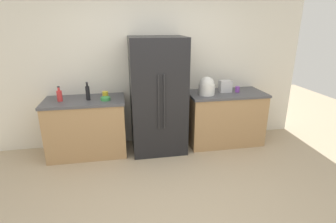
{
  "coord_description": "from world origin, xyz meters",
  "views": [
    {
      "loc": [
        -0.54,
        -2.51,
        2.03
      ],
      "look_at": [
        0.02,
        0.45,
        1.0
      ],
      "focal_mm": 28.04,
      "sensor_mm": 36.0,
      "label": 1
    }
  ],
  "objects_px": {
    "rice_cooker": "(207,87)",
    "cup_a": "(237,89)",
    "bottle_a": "(88,93)",
    "toaster": "(225,86)",
    "bottle_b": "(59,95)",
    "bowl_a": "(105,99)",
    "cup_b": "(105,94)",
    "refrigerator": "(158,96)"
  },
  "relations": [
    {
      "from": "cup_b",
      "to": "bowl_a",
      "type": "bearing_deg",
      "value": -87.83
    },
    {
      "from": "bottle_a",
      "to": "cup_a",
      "type": "height_order",
      "value": "bottle_a"
    },
    {
      "from": "toaster",
      "to": "bottle_a",
      "type": "relative_size",
      "value": 0.72
    },
    {
      "from": "cup_a",
      "to": "cup_b",
      "type": "xyz_separation_m",
      "value": [
        -2.18,
        0.09,
        -0.0
      ]
    },
    {
      "from": "refrigerator",
      "to": "bottle_a",
      "type": "height_order",
      "value": "refrigerator"
    },
    {
      "from": "bottle_a",
      "to": "bottle_b",
      "type": "relative_size",
      "value": 1.22
    },
    {
      "from": "rice_cooker",
      "to": "bottle_b",
      "type": "distance_m",
      "value": 2.28
    },
    {
      "from": "toaster",
      "to": "bottle_a",
      "type": "bearing_deg",
      "value": -178.06
    },
    {
      "from": "refrigerator",
      "to": "cup_b",
      "type": "xyz_separation_m",
      "value": [
        -0.82,
        0.13,
        0.04
      ]
    },
    {
      "from": "rice_cooker",
      "to": "cup_a",
      "type": "distance_m",
      "value": 0.58
    },
    {
      "from": "refrigerator",
      "to": "rice_cooker",
      "type": "xyz_separation_m",
      "value": [
        0.8,
        -0.03,
        0.13
      ]
    },
    {
      "from": "rice_cooker",
      "to": "bottle_a",
      "type": "xyz_separation_m",
      "value": [
        -1.87,
        0.04,
        -0.02
      ]
    },
    {
      "from": "rice_cooker",
      "to": "bowl_a",
      "type": "relative_size",
      "value": 2.05
    },
    {
      "from": "cup_a",
      "to": "cup_b",
      "type": "bearing_deg",
      "value": 177.6
    },
    {
      "from": "rice_cooker",
      "to": "bottle_b",
      "type": "relative_size",
      "value": 1.3
    },
    {
      "from": "refrigerator",
      "to": "toaster",
      "type": "height_order",
      "value": "refrigerator"
    },
    {
      "from": "refrigerator",
      "to": "bowl_a",
      "type": "bearing_deg",
      "value": -176.1
    },
    {
      "from": "cup_b",
      "to": "refrigerator",
      "type": "bearing_deg",
      "value": -8.77
    },
    {
      "from": "bottle_a",
      "to": "toaster",
      "type": "bearing_deg",
      "value": 1.94
    },
    {
      "from": "bottle_b",
      "to": "bowl_a",
      "type": "bearing_deg",
      "value": -6.77
    },
    {
      "from": "refrigerator",
      "to": "bowl_a",
      "type": "xyz_separation_m",
      "value": [
        -0.81,
        -0.06,
        0.02
      ]
    },
    {
      "from": "bottle_b",
      "to": "cup_b",
      "type": "bearing_deg",
      "value": 8.81
    },
    {
      "from": "bottle_b",
      "to": "refrigerator",
      "type": "bearing_deg",
      "value": -0.93
    },
    {
      "from": "refrigerator",
      "to": "bottle_b",
      "type": "distance_m",
      "value": 1.48
    },
    {
      "from": "cup_b",
      "to": "bowl_a",
      "type": "relative_size",
      "value": 0.63
    },
    {
      "from": "rice_cooker",
      "to": "cup_a",
      "type": "relative_size",
      "value": 3.1
    },
    {
      "from": "toaster",
      "to": "bowl_a",
      "type": "bearing_deg",
      "value": -175.92
    },
    {
      "from": "cup_b",
      "to": "cup_a",
      "type": "bearing_deg",
      "value": -2.4
    },
    {
      "from": "bottle_a",
      "to": "cup_b",
      "type": "relative_size",
      "value": 3.05
    },
    {
      "from": "refrigerator",
      "to": "bottle_b",
      "type": "height_order",
      "value": "refrigerator"
    },
    {
      "from": "cup_a",
      "to": "bowl_a",
      "type": "xyz_separation_m",
      "value": [
        -2.18,
        -0.09,
        -0.02
      ]
    },
    {
      "from": "refrigerator",
      "to": "cup_a",
      "type": "distance_m",
      "value": 1.37
    },
    {
      "from": "refrigerator",
      "to": "cup_a",
      "type": "xyz_separation_m",
      "value": [
        1.36,
        0.03,
        0.04
      ]
    },
    {
      "from": "bowl_a",
      "to": "refrigerator",
      "type": "bearing_deg",
      "value": 3.9
    },
    {
      "from": "bottle_b",
      "to": "cup_a",
      "type": "relative_size",
      "value": 2.38
    },
    {
      "from": "bottle_b",
      "to": "cup_a",
      "type": "distance_m",
      "value": 2.84
    },
    {
      "from": "bottle_a",
      "to": "refrigerator",
      "type": "bearing_deg",
      "value": -0.53
    },
    {
      "from": "bottle_a",
      "to": "cup_b",
      "type": "xyz_separation_m",
      "value": [
        0.25,
        0.12,
        -0.07
      ]
    },
    {
      "from": "rice_cooker",
      "to": "cup_a",
      "type": "height_order",
      "value": "rice_cooker"
    },
    {
      "from": "refrigerator",
      "to": "cup_a",
      "type": "relative_size",
      "value": 19.11
    },
    {
      "from": "rice_cooker",
      "to": "bowl_a",
      "type": "xyz_separation_m",
      "value": [
        -1.61,
        -0.03,
        -0.11
      ]
    },
    {
      "from": "bowl_a",
      "to": "toaster",
      "type": "bearing_deg",
      "value": 4.08
    }
  ]
}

